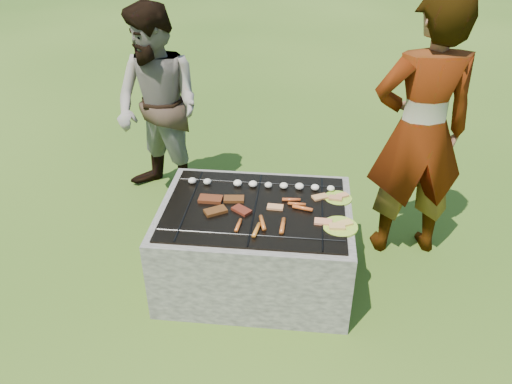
% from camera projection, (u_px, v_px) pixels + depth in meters
% --- Properties ---
extents(lawn, '(60.00, 60.00, 0.00)m').
position_uv_depth(lawn, '(255.00, 276.00, 3.68)').
color(lawn, '#2A4B12').
rests_on(lawn, ground).
extents(fire_pit, '(1.30, 1.00, 0.62)m').
position_uv_depth(fire_pit, '(255.00, 246.00, 3.53)').
color(fire_pit, gray).
rests_on(fire_pit, ground).
extents(mushrooms, '(1.06, 0.06, 0.04)m').
position_uv_depth(mushrooms, '(263.00, 184.00, 3.57)').
color(mushrooms, beige).
rests_on(mushrooms, fire_pit).
extents(pork_slabs, '(0.38, 0.28, 0.02)m').
position_uv_depth(pork_slabs, '(223.00, 204.00, 3.37)').
color(pork_slabs, '#91391A').
rests_on(pork_slabs, fire_pit).
extents(sausages, '(0.49, 0.47, 0.03)m').
position_uv_depth(sausages, '(276.00, 218.00, 3.23)').
color(sausages, orange).
rests_on(sausages, fire_pit).
extents(bread_on_grate, '(0.43, 0.39, 0.02)m').
position_uv_depth(bread_on_grate, '(307.00, 209.00, 3.33)').
color(bread_on_grate, tan).
rests_on(bread_on_grate, fire_pit).
extents(plate_far, '(0.21, 0.21, 0.03)m').
position_uv_depth(plate_far, '(338.00, 198.00, 3.46)').
color(plate_far, '#C1E637').
rests_on(plate_far, fire_pit).
extents(plate_near, '(0.28, 0.28, 0.03)m').
position_uv_depth(plate_near, '(340.00, 226.00, 3.17)').
color(plate_near, '#FFF43C').
rests_on(plate_near, fire_pit).
extents(cook, '(0.78, 0.58, 1.96)m').
position_uv_depth(cook, '(420.00, 133.00, 3.49)').
color(cook, gray).
rests_on(cook, ground).
extents(bystander, '(1.04, 0.97, 1.71)m').
position_uv_depth(bystander, '(158.00, 108.00, 4.22)').
color(bystander, gray).
rests_on(bystander, ground).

